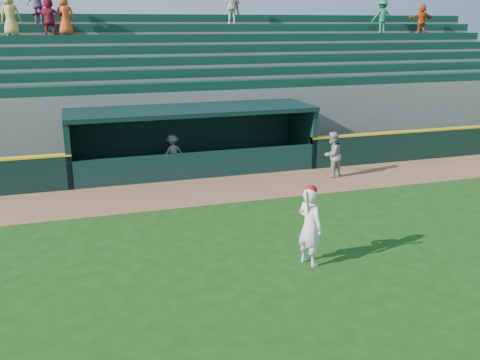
% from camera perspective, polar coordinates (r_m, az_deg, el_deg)
% --- Properties ---
extents(ground, '(120.00, 120.00, 0.00)m').
position_cam_1_polar(ground, '(14.07, 1.99, -6.84)').
color(ground, '#174110').
rests_on(ground, ground).
extents(warning_track, '(40.00, 3.00, 0.01)m').
position_cam_1_polar(warning_track, '(18.47, -3.10, -1.11)').
color(warning_track, '#905A39').
rests_on(warning_track, ground).
extents(field_wall_right, '(15.50, 0.30, 1.20)m').
position_cam_1_polar(field_wall_right, '(25.52, 23.56, 3.81)').
color(field_wall_right, black).
rests_on(field_wall_right, ground).
extents(wall_stripe_right, '(15.50, 0.32, 0.06)m').
position_cam_1_polar(wall_stripe_right, '(25.40, 23.72, 5.20)').
color(wall_stripe_right, gold).
rests_on(wall_stripe_right, field_wall_right).
extents(dugout_player_front, '(1.05, 0.98, 1.73)m').
position_cam_1_polar(dugout_player_front, '(20.15, 9.79, 2.69)').
color(dugout_player_front, '#9B9B96').
rests_on(dugout_player_front, ground).
extents(dugout_player_inside, '(1.05, 0.78, 1.44)m').
position_cam_1_polar(dugout_player_inside, '(20.92, -7.20, 2.90)').
color(dugout_player_inside, '#A9A9A4').
rests_on(dugout_player_inside, ground).
extents(dugout, '(9.40, 2.80, 2.46)m').
position_cam_1_polar(dugout, '(21.06, -5.30, 4.83)').
color(dugout, slate).
rests_on(dugout, ground).
extents(stands, '(34.50, 6.25, 7.60)m').
position_cam_1_polar(stands, '(25.33, -7.61, 9.09)').
color(stands, slate).
rests_on(stands, ground).
extents(batter_at_plate, '(0.68, 0.85, 1.99)m').
position_cam_1_polar(batter_at_plate, '(12.71, 7.47, -4.79)').
color(batter_at_plate, white).
rests_on(batter_at_plate, ground).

